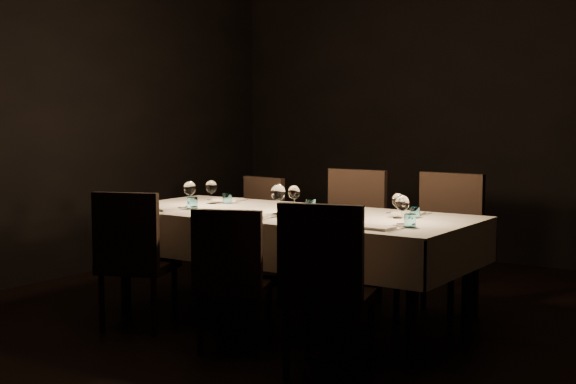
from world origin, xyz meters
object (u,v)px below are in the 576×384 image
Objects in this scene: chair_near_center at (232,273)px; chair_near_right at (326,282)px; chair_far_center at (349,231)px; chair_far_left at (255,226)px; chair_near_left at (133,254)px; chair_far_right at (443,239)px; dining_table at (288,223)px.

chair_near_center is 0.91× the size of chair_near_right.
chair_near_center is at bearing -21.72° from chair_near_right.
chair_near_center is 0.87× the size of chair_far_center.
chair_near_center is 0.97× the size of chair_far_left.
chair_far_left is (-0.14, 1.55, -0.01)m from chair_near_left.
chair_near_right is 2.38m from chair_far_left.
chair_far_right is at bearing -105.02° from chair_near_right.
chair_near_right reaches higher than chair_far_left.
chair_near_left reaches higher than chair_far_left.
dining_table is 2.63× the size of chair_near_right.
chair_near_center is at bearing 156.91° from chair_near_left.
chair_far_center is 0.75m from chair_far_right.
chair_far_right reaches higher than chair_near_center.
chair_near_center reaches higher than dining_table.
dining_table is 1.21m from chair_far_left.
chair_near_right is (0.81, -0.85, -0.16)m from dining_table.
chair_far_left is at bearing -59.91° from chair_near_right.
chair_near_right is at bearing -46.28° from dining_table.
chair_near_left is 0.92× the size of chair_far_center.
chair_near_right is (0.70, -0.08, 0.04)m from chair_near_center.
chair_near_center is at bearing -81.69° from dining_table.
chair_near_left is 0.97× the size of chair_near_right.
chair_far_left is at bearing 174.25° from chair_far_center.
chair_far_left is 0.93m from chair_far_center.
chair_far_right reaches higher than chair_far_center.
chair_far_center reaches higher than chair_near_center.
chair_far_right is at bearing 42.82° from dining_table.
chair_far_center is (0.79, 1.48, 0.04)m from chair_near_left.
chair_near_left reaches higher than chair_near_center.
chair_far_right is (-0.01, 1.60, 0.02)m from chair_near_right.
chair_near_left is at bearing -133.08° from chair_far_right.
chair_far_right is at bearing -156.65° from chair_near_left.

